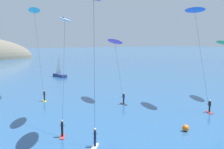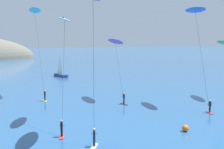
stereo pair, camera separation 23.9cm
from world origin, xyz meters
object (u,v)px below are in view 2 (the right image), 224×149
(kitesurfer_blue, at_px, (196,17))
(marker_buoy, at_px, (185,128))
(kitesurfer_purple, at_px, (116,45))
(kitesurfer_white, at_px, (64,29))
(kitesurfer_magenta, at_px, (93,6))
(sailboat_near, at_px, (62,74))
(kitesurfer_cyan, at_px, (35,16))

(kitesurfer_blue, height_order, marker_buoy, kitesurfer_blue)
(kitesurfer_purple, height_order, kitesurfer_white, kitesurfer_white)
(kitesurfer_blue, distance_m, marker_buoy, 17.07)
(kitesurfer_blue, distance_m, kitesurfer_magenta, 18.97)
(sailboat_near, distance_m, kitesurfer_magenta, 47.23)
(kitesurfer_cyan, bearing_deg, kitesurfer_magenta, -95.11)
(sailboat_near, height_order, kitesurfer_white, kitesurfer_white)
(kitesurfer_white, bearing_deg, kitesurfer_blue, -6.60)
(kitesurfer_white, relative_size, marker_buoy, 16.82)
(kitesurfer_purple, bearing_deg, kitesurfer_cyan, 135.69)
(sailboat_near, xyz_separation_m, kitesurfer_cyan, (-12.80, -20.57, 12.40))
(sailboat_near, relative_size, kitesurfer_blue, 0.43)
(sailboat_near, bearing_deg, kitesurfer_white, -111.94)
(kitesurfer_purple, xyz_separation_m, kitesurfer_white, (-11.47, -7.17, 2.00))
(kitesurfer_purple, height_order, kitesurfer_magenta, kitesurfer_magenta)
(kitesurfer_cyan, xyz_separation_m, kitesurfer_white, (-2.07, -16.35, -2.57))
(kitesurfer_purple, relative_size, kitesurfer_white, 0.81)
(kitesurfer_blue, bearing_deg, kitesurfer_cyan, 131.67)
(sailboat_near, height_order, marker_buoy, sailboat_near)
(sailboat_near, distance_m, kitesurfer_blue, 40.95)
(kitesurfer_purple, bearing_deg, kitesurfer_white, -147.98)
(kitesurfer_purple, bearing_deg, marker_buoy, -98.66)
(kitesurfer_cyan, xyz_separation_m, kitesurfer_magenta, (-2.03, -22.72, -0.73))
(sailboat_near, distance_m, kitesurfer_cyan, 27.21)
(sailboat_near, distance_m, marker_buoy, 46.83)
(kitesurfer_blue, height_order, kitesurfer_magenta, kitesurfer_blue)
(kitesurfer_purple, xyz_separation_m, kitesurfer_magenta, (-11.43, -13.54, 3.84))
(kitesurfer_cyan, distance_m, marker_buoy, 29.63)
(marker_buoy, bearing_deg, kitesurfer_cyan, 104.84)
(kitesurfer_purple, height_order, kitesurfer_blue, kitesurfer_blue)
(kitesurfer_cyan, relative_size, marker_buoy, 20.65)
(kitesurfer_cyan, bearing_deg, sailboat_near, 58.11)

